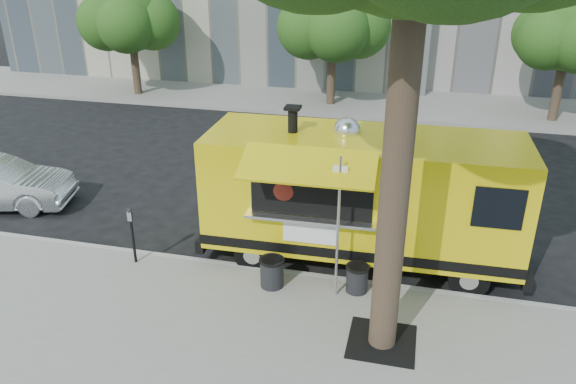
# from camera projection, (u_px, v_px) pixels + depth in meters

# --- Properties ---
(ground) EXTENTS (120.00, 120.00, 0.00)m
(ground) POSITION_uv_depth(u_px,v_px,m) (280.00, 254.00, 13.18)
(ground) COLOR black
(ground) RESTS_ON ground
(sidewalk) EXTENTS (60.00, 6.00, 0.15)m
(sidewalk) POSITION_uv_depth(u_px,v_px,m) (223.00, 366.00, 9.61)
(sidewalk) COLOR gray
(sidewalk) RESTS_ON ground
(curb) EXTENTS (60.00, 0.14, 0.16)m
(curb) POSITION_uv_depth(u_px,v_px,m) (270.00, 272.00, 12.33)
(curb) COLOR #999993
(curb) RESTS_ON ground
(far_sidewalk) EXTENTS (60.00, 5.00, 0.15)m
(far_sidewalk) POSITION_uv_depth(u_px,v_px,m) (355.00, 102.00, 25.09)
(far_sidewalk) COLOR gray
(far_sidewalk) RESTS_ON ground
(tree_well) EXTENTS (1.20, 1.20, 0.02)m
(tree_well) POSITION_uv_depth(u_px,v_px,m) (382.00, 341.00, 10.08)
(tree_well) COLOR black
(tree_well) RESTS_ON sidewalk
(far_tree_a) EXTENTS (3.42, 3.42, 5.36)m
(far_tree_a) POSITION_uv_depth(u_px,v_px,m) (129.00, 12.00, 24.65)
(far_tree_a) COLOR #33261C
(far_tree_a) RESTS_ON far_sidewalk
(far_tree_b) EXTENTS (3.60, 3.60, 5.50)m
(far_tree_b) POSITION_uv_depth(u_px,v_px,m) (333.00, 16.00, 23.05)
(far_tree_b) COLOR #33261C
(far_tree_b) RESTS_ON far_sidewalk
(far_tree_c) EXTENTS (3.24, 3.24, 5.21)m
(far_tree_c) POSITION_uv_depth(u_px,v_px,m) (570.00, 28.00, 20.89)
(far_tree_c) COLOR #33261C
(far_tree_c) RESTS_ON far_sidewalk
(sign_post) EXTENTS (0.28, 0.06, 3.00)m
(sign_post) POSITION_uv_depth(u_px,v_px,m) (338.00, 220.00, 10.71)
(sign_post) COLOR silver
(sign_post) RESTS_ON sidewalk
(parking_meter) EXTENTS (0.11, 0.11, 1.33)m
(parking_meter) POSITION_uv_depth(u_px,v_px,m) (132.00, 229.00, 12.23)
(parking_meter) COLOR black
(parking_meter) RESTS_ON sidewalk
(food_truck) EXTENTS (7.15, 3.40, 3.51)m
(food_truck) POSITION_uv_depth(u_px,v_px,m) (360.00, 195.00, 12.27)
(food_truck) COLOR yellow
(food_truck) RESTS_ON ground
(trash_bin_left) EXTENTS (0.53, 0.53, 0.63)m
(trash_bin_left) POSITION_uv_depth(u_px,v_px,m) (272.00, 272.00, 11.58)
(trash_bin_left) COLOR black
(trash_bin_left) RESTS_ON sidewalk
(trash_bin_right) EXTENTS (0.48, 0.48, 0.58)m
(trash_bin_right) POSITION_uv_depth(u_px,v_px,m) (357.00, 278.00, 11.42)
(trash_bin_right) COLOR black
(trash_bin_right) RESTS_ON sidewalk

